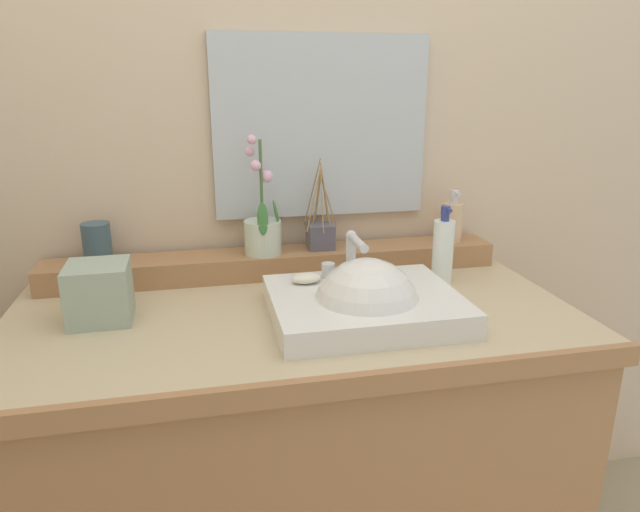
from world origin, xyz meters
TOP-DOWN VIEW (x-y plane):
  - wall_back at (0.00, 0.44)m, footprint 2.81×0.20m
  - vanity_cabinet at (0.00, -0.00)m, footprint 1.28×0.67m
  - back_ledge at (0.00, 0.25)m, footprint 1.21×0.13m
  - sink_basin at (0.15, -0.09)m, footprint 0.41×0.34m
  - soap_bar at (0.04, 0.02)m, footprint 0.07×0.04m
  - potted_plant at (-0.04, 0.24)m, footprint 0.10×0.10m
  - soap_dispenser at (0.51, 0.25)m, footprint 0.06×0.06m
  - tumbler_cup at (-0.45, 0.27)m, footprint 0.07×0.07m
  - reed_diffuser at (0.12, 0.26)m, footprint 0.09×0.10m
  - lotion_bottle at (0.41, 0.09)m, footprint 0.05×0.06m
  - tissue_box at (-0.42, 0.03)m, footprint 0.13×0.13m
  - mirror at (0.14, 0.33)m, footprint 0.58×0.02m

SIDE VIEW (x-z plane):
  - vanity_cabinet at x=0.00m, z-range 0.00..0.87m
  - sink_basin at x=0.15m, z-range 0.76..1.02m
  - back_ledge at x=0.00m, z-range 0.87..0.93m
  - tissue_box at x=-0.42m, z-range 0.87..0.99m
  - soap_bar at x=0.04m, z-range 0.92..0.95m
  - lotion_bottle at x=0.41m, z-range 0.85..1.06m
  - reed_diffuser at x=0.12m, z-range 0.84..1.09m
  - tumbler_cup at x=-0.45m, z-range 0.93..1.03m
  - soap_dispenser at x=0.51m, z-range 0.92..1.06m
  - potted_plant at x=-0.04m, z-range 0.84..1.15m
  - mirror at x=0.14m, z-range 1.01..1.49m
  - wall_back at x=0.00m, z-range 0.00..2.60m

